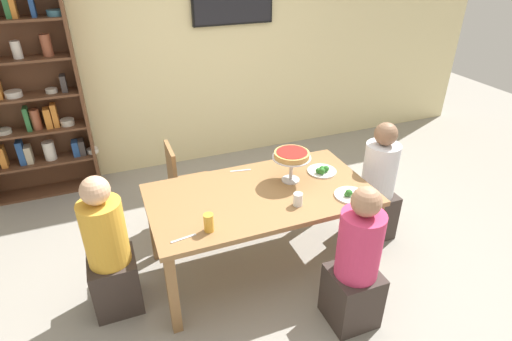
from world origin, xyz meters
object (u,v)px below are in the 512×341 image
(deep_dish_pizza_stand, at_px, (292,157))
(cutlery_fork_near, at_px, (184,238))
(chair_far_left, at_px, (185,182))
(diner_near_right, at_px, (356,268))
(water_glass_clear_near, at_px, (298,199))
(diner_head_east, at_px, (377,190))
(bookshelf, at_px, (23,97))
(dining_table, at_px, (261,201))
(salad_plate_far_diner, at_px, (351,195))
(cutlery_knife_near, at_px, (241,171))
(salad_plate_near_diner, at_px, (322,171))
(beer_glass_amber_tall, at_px, (209,223))
(diner_head_west, at_px, (110,256))

(deep_dish_pizza_stand, bearing_deg, cutlery_fork_near, -156.83)
(chair_far_left, bearing_deg, deep_dish_pizza_stand, 46.52)
(diner_near_right, bearing_deg, water_glass_clear_near, 20.99)
(diner_head_east, distance_m, cutlery_fork_near, 1.90)
(bookshelf, bearing_deg, water_glass_clear_near, -49.05)
(deep_dish_pizza_stand, relative_size, cutlery_fork_near, 1.76)
(dining_table, relative_size, deep_dish_pizza_stand, 5.58)
(salad_plate_far_diner, relative_size, cutlery_knife_near, 1.42)
(salad_plate_near_diner, xyz_separation_m, salad_plate_far_diner, (0.03, -0.41, -0.00))
(diner_near_right, height_order, diner_head_east, same)
(bookshelf, relative_size, cutlery_knife_near, 12.29)
(water_glass_clear_near, height_order, cutlery_knife_near, water_glass_clear_near)
(salad_plate_far_diner, distance_m, beer_glass_amber_tall, 1.15)
(beer_glass_amber_tall, bearing_deg, chair_far_left, 86.73)
(bookshelf, xyz_separation_m, cutlery_fork_near, (1.08, -2.35, -0.36))
(beer_glass_amber_tall, xyz_separation_m, water_glass_clear_near, (0.71, 0.06, -0.02))
(diner_head_west, distance_m, salad_plate_far_diner, 1.87)
(dining_table, distance_m, beer_glass_amber_tall, 0.62)
(diner_head_east, bearing_deg, cutlery_fork_near, 11.00)
(salad_plate_near_diner, bearing_deg, diner_head_west, -175.90)
(salad_plate_near_diner, relative_size, water_glass_clear_near, 2.50)
(dining_table, xyz_separation_m, salad_plate_far_diner, (0.64, -0.31, 0.10))
(bookshelf, bearing_deg, cutlery_fork_near, -65.37)
(salad_plate_far_diner, bearing_deg, water_glass_clear_near, 173.52)
(chair_far_left, relative_size, cutlery_fork_near, 4.83)
(deep_dish_pizza_stand, bearing_deg, salad_plate_near_diner, 3.07)
(bookshelf, distance_m, cutlery_knife_near, 2.41)
(diner_head_east, xyz_separation_m, beer_glass_amber_tall, (-1.66, -0.34, 0.32))
(deep_dish_pizza_stand, xyz_separation_m, water_glass_clear_near, (-0.11, -0.35, -0.17))
(dining_table, bearing_deg, salad_plate_far_diner, -25.94)
(dining_table, distance_m, bookshelf, 2.72)
(diner_head_west, relative_size, cutlery_fork_near, 6.39)
(diner_head_west, relative_size, salad_plate_far_diner, 4.51)
(dining_table, height_order, salad_plate_far_diner, salad_plate_far_diner)
(cutlery_knife_near, bearing_deg, beer_glass_amber_tall, 66.14)
(dining_table, relative_size, diner_near_right, 1.53)
(beer_glass_amber_tall, distance_m, cutlery_knife_near, 0.86)
(diner_near_right, distance_m, salad_plate_far_diner, 0.60)
(salad_plate_far_diner, xyz_separation_m, cutlery_fork_near, (-1.33, -0.03, -0.01))
(deep_dish_pizza_stand, xyz_separation_m, beer_glass_amber_tall, (-0.82, -0.40, -0.15))
(bookshelf, relative_size, chair_far_left, 2.54)
(dining_table, bearing_deg, diner_head_west, -178.79)
(diner_near_right, distance_m, beer_glass_amber_tall, 1.07)
(diner_head_east, bearing_deg, chair_far_left, -26.01)
(diner_head_west, xyz_separation_m, cutlery_knife_near, (1.16, 0.42, 0.25))
(diner_near_right, bearing_deg, diner_head_east, -43.05)
(bookshelf, relative_size, salad_plate_near_diner, 8.86)
(diner_head_east, height_order, water_glass_clear_near, diner_head_east)
(bookshelf, height_order, water_glass_clear_near, bookshelf)
(water_glass_clear_near, relative_size, cutlery_fork_near, 0.55)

